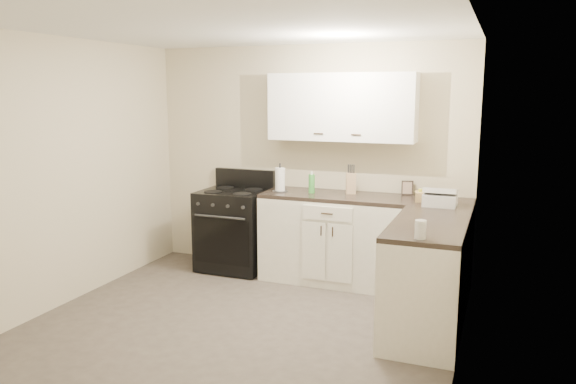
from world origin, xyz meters
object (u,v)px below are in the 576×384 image
at_px(stove, 234,230).
at_px(paper_towel, 280,180).
at_px(wicker_basket, 430,197).
at_px(countertop_grill, 440,200).
at_px(knife_block, 351,183).

distance_m(stove, paper_towel, 0.83).
xyz_separation_m(stove, wicker_basket, (2.14, -0.00, 0.53)).
distance_m(wicker_basket, countertop_grill, 0.21).
bearing_deg(paper_towel, countertop_grill, -5.19).
distance_m(paper_towel, countertop_grill, 1.70).
relative_size(knife_block, countertop_grill, 0.72).
height_order(knife_block, paper_towel, paper_towel).
xyz_separation_m(paper_towel, countertop_grill, (1.69, -0.15, -0.07)).
height_order(paper_towel, wicker_basket, paper_towel).
height_order(stove, countertop_grill, countertop_grill).
xyz_separation_m(stove, paper_towel, (0.57, -0.02, 0.61)).
bearing_deg(wicker_basket, stove, 179.99).
bearing_deg(countertop_grill, stove, 175.70).
bearing_deg(stove, knife_block, 5.57).
bearing_deg(paper_towel, wicker_basket, 0.72).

